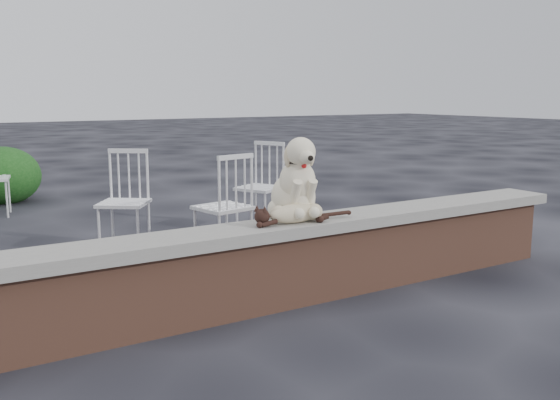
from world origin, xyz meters
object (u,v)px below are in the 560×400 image
cat (295,212)px  chair_c (223,205)px  chair_d (260,186)px  dog (293,177)px  chair_b (124,201)px

cat → chair_c: size_ratio=0.95×
chair_d → dog: bearing=-50.6°
cat → chair_d: 2.44m
cat → chair_c: (0.14, 1.40, -0.19)m
cat → chair_b: bearing=113.8°
chair_c → chair_d: (0.85, 0.82, 0.00)m
dog → cat: (-0.08, -0.15, -0.22)m
chair_c → chair_d: same height
chair_b → cat: bearing=-39.7°
chair_c → chair_d: size_ratio=1.00×
chair_d → cat: bearing=-50.9°
chair_c → cat: bearing=73.1°
chair_b → chair_d: bearing=40.6°
chair_b → chair_d: (1.54, 0.13, 0.00)m
dog → chair_b: 2.07m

